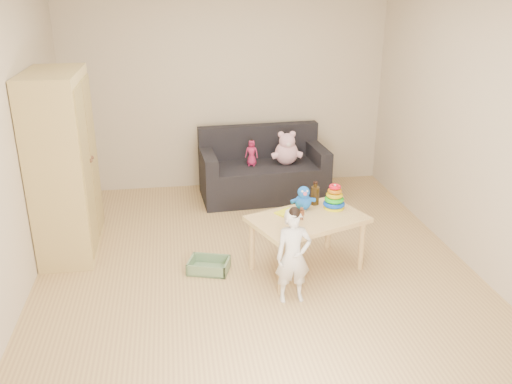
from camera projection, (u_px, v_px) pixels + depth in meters
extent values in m
plane|color=tan|center=(255.00, 266.00, 5.13)|extent=(4.50, 4.50, 0.00)
plane|color=beige|center=(227.00, 86.00, 6.72)|extent=(4.00, 0.00, 4.00)
plane|color=beige|center=(327.00, 255.00, 2.58)|extent=(4.00, 0.00, 4.00)
plane|color=beige|center=(10.00, 143.00, 4.36)|extent=(0.00, 4.50, 4.50)
plane|color=beige|center=(471.00, 124.00, 4.94)|extent=(0.00, 4.50, 4.50)
cube|color=#D9BC77|center=(63.00, 165.00, 5.13)|extent=(0.49, 0.98, 1.77)
cube|color=black|center=(264.00, 180.00, 6.69)|extent=(1.55, 0.84, 0.43)
cube|color=#ECCE81|center=(307.00, 243.00, 4.98)|extent=(1.16, 0.95, 0.53)
imported|color=silver|center=(293.00, 257.00, 4.44)|extent=(0.30, 0.20, 0.80)
imported|color=#BB2358|center=(252.00, 153.00, 6.51)|extent=(0.18, 0.15, 0.31)
cylinder|color=#FFF50D|center=(334.00, 207.00, 5.07)|extent=(0.19, 0.19, 0.02)
cylinder|color=silver|center=(334.00, 196.00, 5.03)|extent=(0.02, 0.02, 0.22)
torus|color=blue|center=(334.00, 204.00, 5.06)|extent=(0.21, 0.21, 0.04)
torus|color=green|center=(334.00, 199.00, 5.04)|extent=(0.18, 0.18, 0.04)
torus|color=#C9A80A|center=(334.00, 195.00, 5.03)|extent=(0.16, 0.16, 0.04)
torus|color=#C66A0A|center=(335.00, 191.00, 5.01)|extent=(0.13, 0.13, 0.04)
torus|color=red|center=(335.00, 187.00, 5.00)|extent=(0.11, 0.11, 0.04)
cylinder|color=#2F1F0B|center=(315.00, 196.00, 5.13)|extent=(0.08, 0.08, 0.18)
cylinder|color=#2F1F0B|center=(315.00, 186.00, 5.10)|extent=(0.04, 0.04, 0.05)
cylinder|color=black|center=(316.00, 183.00, 5.09)|extent=(0.04, 0.04, 0.01)
cube|color=#F7FB1A|center=(289.00, 213.00, 4.95)|extent=(0.27, 0.27, 0.01)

